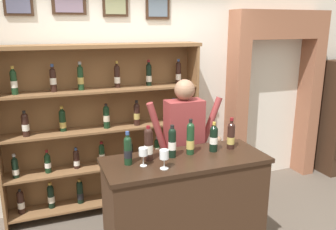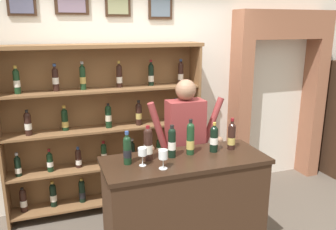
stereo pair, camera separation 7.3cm
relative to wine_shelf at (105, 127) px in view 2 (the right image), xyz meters
name	(u,v)px [view 2 (the right image)]	position (x,y,z in m)	size (l,w,h in m)	color
back_wall	(140,74)	(0.51, 0.26, 0.57)	(12.00, 0.19, 3.23)	silver
wine_shelf	(105,127)	(0.00, 0.00, 0.00)	(2.33, 0.34, 2.01)	brown
archway_doorway	(275,86)	(2.44, 0.13, 0.33)	(1.42, 0.45, 2.40)	#935B42
tasting_counter	(185,210)	(0.52, -1.24, -0.52)	(1.49, 0.60, 1.05)	#382316
shopkeeper	(185,138)	(0.76, -0.65, -0.02)	(0.88, 0.22, 1.67)	#2D3347
tasting_bottle_grappa	(127,149)	(0.01, -1.19, 0.13)	(0.07, 0.07, 0.29)	black
tasting_bottle_super_tuscan	(148,144)	(0.20, -1.16, 0.15)	(0.08, 0.08, 0.32)	black
tasting_bottle_riserva	(172,142)	(0.42, -1.17, 0.15)	(0.07, 0.07, 0.30)	black
tasting_bottle_prosecco	(190,139)	(0.60, -1.15, 0.15)	(0.07, 0.07, 0.34)	#19381E
tasting_bottle_bianco	(214,138)	(0.84, -1.17, 0.13)	(0.08, 0.08, 0.29)	black
tasting_bottle_vin_santo	(232,136)	(1.03, -1.16, 0.14)	(0.07, 0.07, 0.31)	black
wine_glass_center	(163,155)	(0.26, -1.39, 0.12)	(0.08, 0.08, 0.17)	silver
wine_glass_right	(142,153)	(0.12, -1.27, 0.12)	(0.07, 0.07, 0.16)	silver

